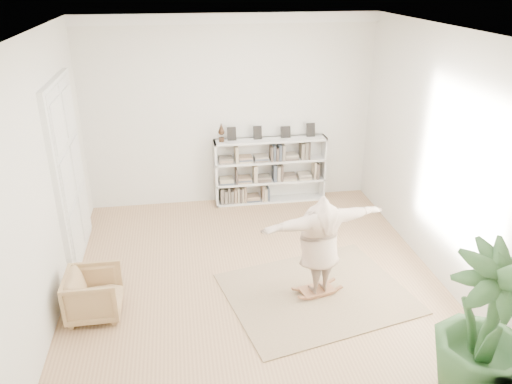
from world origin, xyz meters
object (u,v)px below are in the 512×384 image
(bookshelf, at_px, (270,171))
(person, at_px, (320,242))
(rocker_board, at_px, (317,290))
(houseplant, at_px, (486,330))
(armchair, at_px, (94,294))

(bookshelf, height_order, person, bookshelf)
(rocker_board, height_order, person, person)
(person, relative_size, houseplant, 1.00)
(armchair, distance_m, person, 3.13)
(armchair, bearing_deg, houseplant, -116.32)
(armchair, bearing_deg, rocker_board, -90.32)
(person, bearing_deg, armchair, -13.21)
(person, xyz_separation_m, houseplant, (1.17, -2.10, 0.04))
(bookshelf, distance_m, rocker_board, 3.32)
(person, height_order, houseplant, houseplant)
(bookshelf, relative_size, houseplant, 1.21)
(bookshelf, bearing_deg, houseplant, -76.84)
(bookshelf, xyz_separation_m, armchair, (-2.99, -3.24, -0.31))
(armchair, relative_size, rocker_board, 1.34)
(bookshelf, height_order, houseplant, houseplant)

